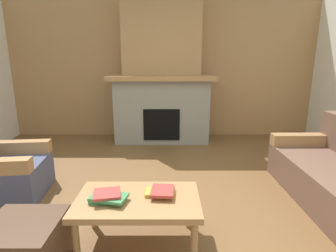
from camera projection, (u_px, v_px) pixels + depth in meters
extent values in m
plane|color=brown|center=(156.00, 214.00, 2.73)|extent=(9.00, 9.00, 0.00)
cube|color=#A87A4C|center=(162.00, 67.00, 5.31)|extent=(6.00, 0.12, 2.70)
cube|color=gray|center=(162.00, 110.00, 5.10)|extent=(1.70, 0.70, 1.15)
cube|color=black|center=(161.00, 124.00, 4.83)|extent=(0.64, 0.08, 0.56)
cube|color=#A87A4C|center=(161.00, 77.00, 4.90)|extent=(1.90, 0.82, 0.08)
cube|color=#A87A4C|center=(161.00, 33.00, 4.86)|extent=(1.40, 0.50, 1.47)
cube|color=#A87A4C|center=(303.00, 140.00, 3.61)|extent=(0.84, 0.17, 0.15)
cube|color=#474C6B|center=(9.00, 179.00, 3.07)|extent=(0.84, 0.84, 0.40)
cube|color=#A87A4C|center=(17.00, 147.00, 3.30)|extent=(0.77, 0.22, 0.15)
cube|color=#A87A4C|center=(138.00, 201.00, 2.20)|extent=(1.00, 0.60, 0.05)
cylinder|color=#A87A4C|center=(76.00, 243.00, 2.02)|extent=(0.06, 0.06, 0.38)
cylinder|color=#A87A4C|center=(194.00, 243.00, 2.02)|extent=(0.06, 0.06, 0.38)
cylinder|color=#A87A4C|center=(93.00, 209.00, 2.48)|extent=(0.06, 0.06, 0.38)
cylinder|color=#A87A4C|center=(189.00, 208.00, 2.48)|extent=(0.06, 0.06, 0.38)
cube|color=#4C3323|center=(24.00, 248.00, 1.95)|extent=(0.52, 0.52, 0.40)
cube|color=#3D7F4C|center=(107.00, 199.00, 2.15)|extent=(0.27, 0.15, 0.03)
cube|color=#3D7F4C|center=(109.00, 197.00, 2.12)|extent=(0.31, 0.23, 0.02)
cube|color=#B23833|center=(107.00, 194.00, 2.13)|extent=(0.24, 0.23, 0.02)
cube|color=gold|center=(160.00, 193.00, 2.25)|extent=(0.25, 0.16, 0.03)
cube|color=#B23833|center=(162.00, 191.00, 2.22)|extent=(0.20, 0.23, 0.02)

